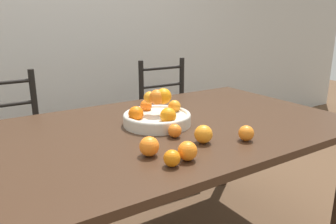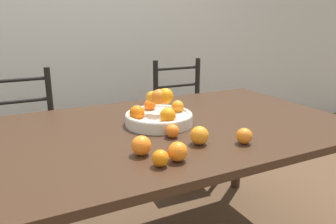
{
  "view_description": "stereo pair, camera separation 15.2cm",
  "coord_description": "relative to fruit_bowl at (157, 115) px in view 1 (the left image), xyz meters",
  "views": [
    {
      "loc": [
        -0.75,
        -1.29,
        1.27
      ],
      "look_at": [
        0.04,
        -0.06,
        0.86
      ],
      "focal_mm": 35.0,
      "sensor_mm": 36.0,
      "label": 1
    },
    {
      "loc": [
        -0.62,
        -1.37,
        1.27
      ],
      "look_at": [
        0.04,
        -0.06,
        0.86
      ],
      "focal_mm": 35.0,
      "sensor_mm": 36.0,
      "label": 2
    }
  ],
  "objects": [
    {
      "name": "orange_loose_2",
      "position": [
        -0.2,
        -0.44,
        -0.02
      ],
      "size": [
        0.06,
        0.06,
        0.06
      ],
      "color": "orange",
      "rests_on": "dining_table"
    },
    {
      "name": "orange_loose_1",
      "position": [
        -0.22,
        -0.31,
        -0.01
      ],
      "size": [
        0.08,
        0.08,
        0.08
      ],
      "color": "orange",
      "rests_on": "dining_table"
    },
    {
      "name": "fruit_bowl",
      "position": [
        0.0,
        0.0,
        0.0
      ],
      "size": [
        0.33,
        0.33,
        0.18
      ],
      "color": "beige",
      "rests_on": "dining_table"
    },
    {
      "name": "dining_table",
      "position": [
        -0.04,
        -0.04,
        -0.13
      ],
      "size": [
        1.96,
        1.1,
        0.77
      ],
      "color": "#382316",
      "rests_on": "ground_plane"
    },
    {
      "name": "orange_loose_5",
      "position": [
        0.21,
        -0.4,
        -0.02
      ],
      "size": [
        0.07,
        0.07,
        0.07
      ],
      "color": "orange",
      "rests_on": "dining_table"
    },
    {
      "name": "orange_loose_4",
      "position": [
        -0.03,
        -0.2,
        -0.02
      ],
      "size": [
        0.06,
        0.06,
        0.06
      ],
      "color": "orange",
      "rests_on": "dining_table"
    },
    {
      "name": "chair_right",
      "position": [
        0.59,
        0.78,
        -0.36
      ],
      "size": [
        0.44,
        0.42,
        0.96
      ],
      "rotation": [
        0.0,
        0.0,
        -0.04
      ],
      "color": "black",
      "rests_on": "ground_plane"
    },
    {
      "name": "chair_left",
      "position": [
        -0.59,
        0.78,
        -0.36
      ],
      "size": [
        0.42,
        0.4,
        0.96
      ],
      "rotation": [
        0.0,
        0.0,
        -0.0
      ],
      "color": "black",
      "rests_on": "ground_plane"
    },
    {
      "name": "orange_loose_0",
      "position": [
        -0.12,
        -0.43,
        -0.01
      ],
      "size": [
        0.07,
        0.07,
        0.07
      ],
      "color": "orange",
      "rests_on": "dining_table"
    },
    {
      "name": "wall_back",
      "position": [
        -0.04,
        1.52,
        0.48
      ],
      "size": [
        8.0,
        0.06,
        2.6
      ],
      "color": "beige",
      "rests_on": "ground_plane"
    },
    {
      "name": "orange_loose_3",
      "position": [
        0.04,
        -0.32,
        -0.01
      ],
      "size": [
        0.08,
        0.08,
        0.08
      ],
      "color": "orange",
      "rests_on": "dining_table"
    }
  ]
}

